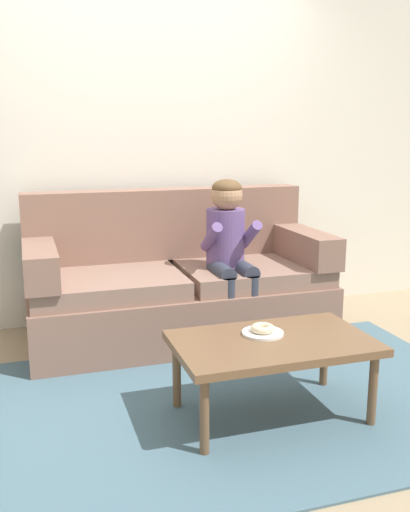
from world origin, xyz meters
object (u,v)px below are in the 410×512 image
(couch, at_px, (178,286))
(donut, at_px, (263,328))
(coffee_table, at_px, (273,348))
(person_child, at_px, (229,245))

(couch, relative_size, donut, 16.88)
(donut, bearing_deg, coffee_table, -76.33)
(couch, distance_m, person_child, 0.49)
(coffee_table, height_order, donut, donut)
(coffee_table, relative_size, person_child, 0.88)
(couch, bearing_deg, coffee_table, -84.00)
(coffee_table, bearing_deg, donut, 103.67)
(couch, height_order, donut, couch)
(couch, relative_size, coffee_table, 2.08)
(couch, xyz_separation_m, coffee_table, (0.14, -1.29, 0.01))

